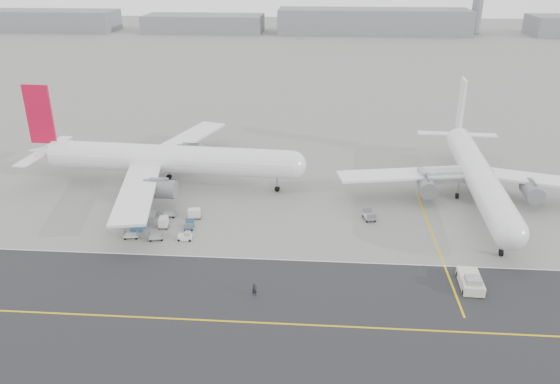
# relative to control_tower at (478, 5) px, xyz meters

# --- Properties ---
(ground) EXTENTS (700.00, 700.00, 0.00)m
(ground) POSITION_rel_control_tower_xyz_m (-100.00, -265.00, -16.25)
(ground) COLOR gray
(ground) RESTS_ON ground
(taxiway) EXTENTS (220.00, 59.00, 0.03)m
(taxiway) POSITION_rel_control_tower_xyz_m (-94.98, -282.98, -16.24)
(taxiway) COLOR #2B2B2E
(taxiway) RESTS_ON ground
(horizon_buildings) EXTENTS (520.00, 28.00, 28.00)m
(horizon_buildings) POSITION_rel_control_tower_xyz_m (-70.00, -5.00, -16.25)
(horizon_buildings) COLOR gray
(horizon_buildings) RESTS_ON ground
(control_tower) EXTENTS (7.00, 7.00, 31.25)m
(control_tower) POSITION_rel_control_tower_xyz_m (0.00, 0.00, 0.00)
(control_tower) COLOR gray
(control_tower) RESTS_ON ground
(airliner_a) EXTENTS (57.69, 56.92, 19.89)m
(airliner_a) POSITION_rel_control_tower_xyz_m (-120.32, -239.55, -10.52)
(airliner_a) COLOR white
(airliner_a) RESTS_ON ground
(airliner_b) EXTENTS (52.71, 53.40, 18.41)m
(airliner_b) POSITION_rel_control_tower_xyz_m (-59.58, -242.18, -10.95)
(airliner_b) COLOR white
(airliner_b) RESTS_ON ground
(pushback_tug) EXTENTS (3.12, 7.95, 2.26)m
(pushback_tug) POSITION_rel_control_tower_xyz_m (-67.59, -272.63, -15.32)
(pushback_tug) COLOR beige
(pushback_tug) RESTS_ON ground
(jet_bridge) EXTENTS (15.15, 5.24, 5.65)m
(jet_bridge) POSITION_rel_control_tower_xyz_m (-62.97, -240.44, -12.32)
(jet_bridge) COLOR gray
(jet_bridge) RESTS_ON ground
(gse_cluster) EXTENTS (17.98, 17.50, 1.83)m
(gse_cluster) POSITION_rel_control_tower_xyz_m (-115.61, -257.96, -16.25)
(gse_cluster) COLOR #A1A1A7
(gse_cluster) RESTS_ON ground
(stray_dolly) EXTENTS (2.37, 3.13, 1.72)m
(stray_dolly) POSITION_rel_control_tower_xyz_m (-80.22, -252.16, -16.25)
(stray_dolly) COLOR silver
(stray_dolly) RESTS_ON ground
(ground_crew_a) EXTENTS (0.80, 0.64, 1.93)m
(ground_crew_a) POSITION_rel_control_tower_xyz_m (-97.69, -277.06, -15.29)
(ground_crew_a) COLOR black
(ground_crew_a) RESTS_ON ground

